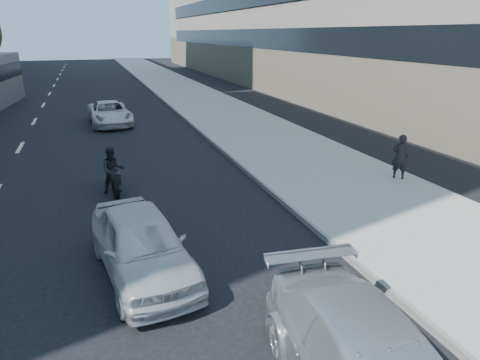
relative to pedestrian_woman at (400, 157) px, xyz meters
name	(u,v)px	position (x,y,z in m)	size (l,w,h in m)	color
ground	(312,301)	(-5.80, -4.95, -0.88)	(160.00, 160.00, 0.00)	black
near_sidewalk	(217,109)	(-1.80, 15.05, -0.80)	(5.00, 120.00, 0.15)	gray
pedestrian_woman	(400,157)	(0.00, 0.00, 0.00)	(0.53, 0.35, 1.46)	black
white_sedan_near	(141,244)	(-8.58, -2.95, -0.22)	(1.57, 3.90, 1.33)	silver
white_sedan_far	(110,113)	(-8.35, 12.80, -0.27)	(2.01, 4.37, 1.21)	silver
motorcycle	(113,172)	(-8.82, 2.12, -0.24)	(0.74, 2.05, 1.42)	black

